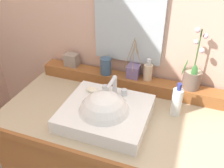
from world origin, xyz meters
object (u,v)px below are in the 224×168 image
at_px(lotion_bottle, 177,101).
at_px(trinket_box, 72,60).
at_px(soap_bar, 92,90).
at_px(potted_plant, 193,75).
at_px(soap_dispenser, 148,71).
at_px(sink_basin, 105,115).
at_px(tumbler_cup, 106,66).
at_px(reed_diffuser, 133,71).

bearing_deg(lotion_bottle, trinket_box, 166.28).
height_order(soap_bar, potted_plant, potted_plant).
relative_size(soap_bar, soap_dispenser, 0.52).
bearing_deg(trinket_box, sink_basin, -43.54).
relative_size(sink_basin, soap_bar, 6.24).
height_order(sink_basin, potted_plant, potted_plant).
xyz_separation_m(soap_dispenser, lotion_bottle, (0.20, -0.17, -0.05)).
xyz_separation_m(potted_plant, trinket_box, (-0.75, 0.00, -0.04)).
distance_m(soap_dispenser, tumbler_cup, 0.26).
relative_size(soap_bar, lotion_bottle, 0.37).
bearing_deg(lotion_bottle, tumbler_cup, 162.02).
relative_size(potted_plant, lotion_bottle, 1.90).
distance_m(soap_bar, lotion_bottle, 0.46).
bearing_deg(sink_basin, tumbler_cup, 110.35).
bearing_deg(soap_bar, sink_basin, -44.34).
relative_size(soap_dispenser, lotion_bottle, 0.70).
bearing_deg(trinket_box, soap_dispenser, 0.04).
bearing_deg(potted_plant, reed_diffuser, 179.90).
height_order(reed_diffuser, trinket_box, reed_diffuser).
bearing_deg(soap_bar, reed_diffuser, 53.87).
height_order(soap_bar, reed_diffuser, reed_diffuser).
xyz_separation_m(reed_diffuser, trinket_box, (-0.42, 0.00, 0.00)).
height_order(sink_basin, soap_dispenser, soap_dispenser).
bearing_deg(reed_diffuser, tumbler_cup, -172.49).
xyz_separation_m(potted_plant, tumbler_cup, (-0.51, -0.02, -0.03)).
bearing_deg(trinket_box, soap_bar, -43.15).
bearing_deg(reed_diffuser, soap_dispenser, 1.21).
relative_size(soap_dispenser, tumbler_cup, 1.27).
relative_size(sink_basin, tumbler_cup, 4.15).
distance_m(soap_dispenser, trinket_box, 0.50).
distance_m(soap_bar, trinket_box, 0.34).
distance_m(sink_basin, tumbler_cup, 0.36).
relative_size(sink_basin, reed_diffuser, 1.73).
bearing_deg(soap_bar, lotion_bottle, 7.74).
bearing_deg(lotion_bottle, soap_bar, -172.26).
relative_size(potted_plant, tumbler_cup, 3.43).
relative_size(sink_basin, lotion_bottle, 2.30).
bearing_deg(reed_diffuser, potted_plant, -0.10).
bearing_deg(lotion_bottle, soap_dispenser, 138.97).
distance_m(potted_plant, lotion_bottle, 0.19).
bearing_deg(sink_basin, lotion_bottle, 28.27).
distance_m(tumbler_cup, lotion_bottle, 0.48).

